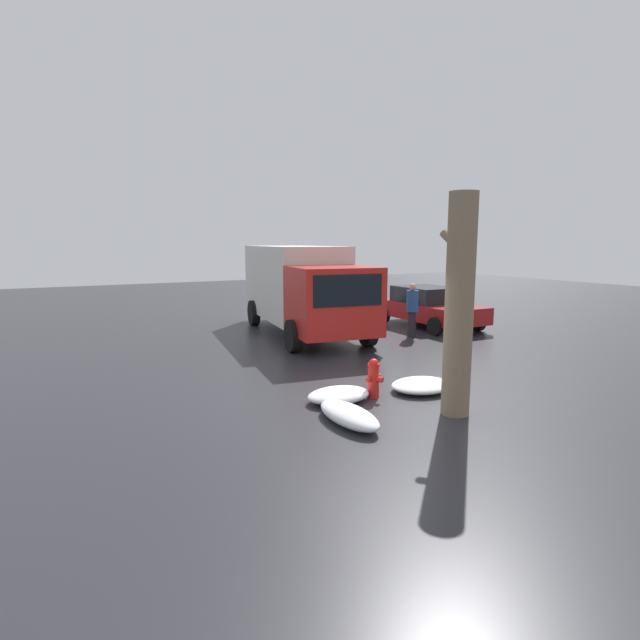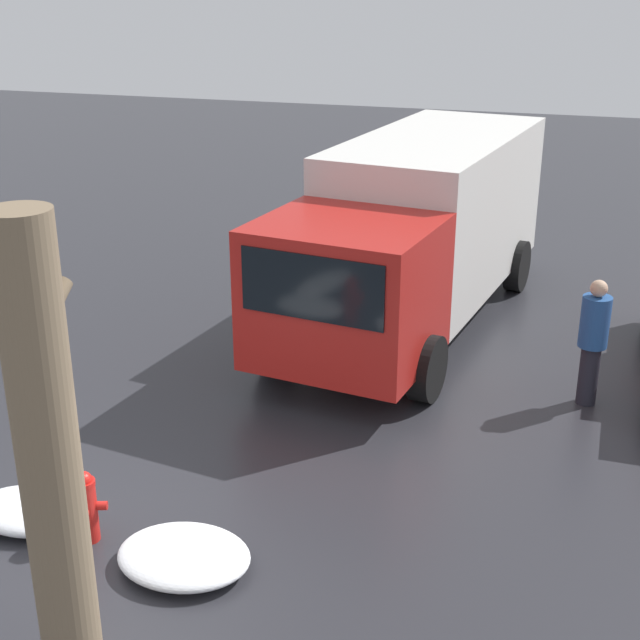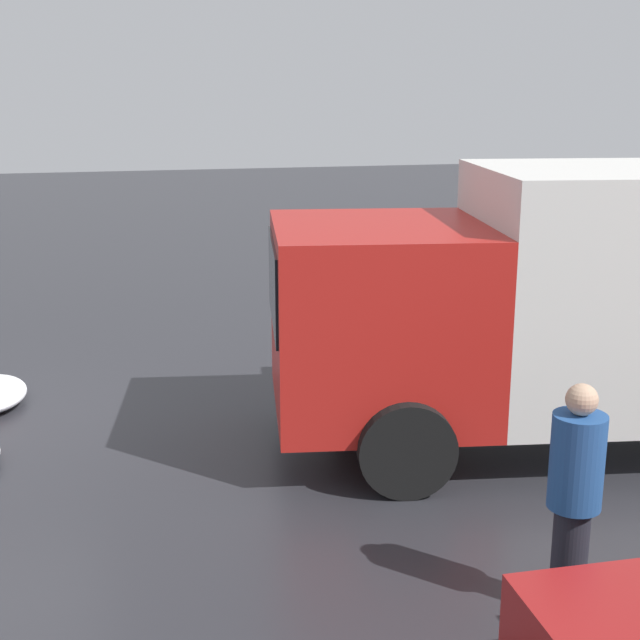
{
  "view_description": "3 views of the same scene",
  "coord_description": "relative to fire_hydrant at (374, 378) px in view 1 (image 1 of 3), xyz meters",
  "views": [
    {
      "loc": [
        -7.69,
        5.39,
        2.99
      ],
      "look_at": [
        3.28,
        -0.61,
        1.03
      ],
      "focal_mm": 28.0,
      "sensor_mm": 36.0,
      "label": 1
    },
    {
      "loc": [
        -6.47,
        -4.43,
        5.33
      ],
      "look_at": [
        3.56,
        -1.32,
        1.17
      ],
      "focal_mm": 50.0,
      "sensor_mm": 36.0,
      "label": 2
    },
    {
      "loc": [
        1.6,
        -9.73,
        3.64
      ],
      "look_at": [
        3.8,
        -0.4,
        1.1
      ],
      "focal_mm": 50.0,
      "sensor_mm": 36.0,
      "label": 3
    }
  ],
  "objects": [
    {
      "name": "fire_hydrant",
      "position": [
        0.0,
        0.0,
        0.0
      ],
      "size": [
        0.33,
        0.43,
        0.77
      ],
      "rotation": [
        0.0,
        0.0,
        3.48
      ],
      "color": "red",
      "rests_on": "ground_plane"
    },
    {
      "name": "snow_pile_by_tree",
      "position": [
        -0.12,
        -1.1,
        -0.28
      ],
      "size": [
        1.05,
        1.3,
        0.24
      ],
      "color": "white",
      "rests_on": "ground_plane"
    },
    {
      "name": "delivery_truck",
      "position": [
        6.86,
        -1.9,
        1.16
      ],
      "size": [
        7.47,
        3.34,
        2.85
      ],
      "rotation": [
        0.0,
        0.0,
        1.42
      ],
      "color": "red",
      "rests_on": "ground_plane"
    },
    {
      "name": "ground_plane",
      "position": [
        0.0,
        0.0,
        -0.4
      ],
      "size": [
        60.0,
        60.0,
        0.0
      ],
      "primitive_type": "plane",
      "color": "#28282D"
    },
    {
      "name": "parked_car",
      "position": [
        5.89,
        -6.41,
        0.33
      ],
      "size": [
        4.31,
        2.11,
        1.41
      ],
      "rotation": [
        0.0,
        0.0,
        1.55
      ],
      "color": "maroon",
      "rests_on": "ground_plane"
    },
    {
      "name": "snow_pile_by_hydrant",
      "position": [
        -0.96,
        1.17,
        -0.25
      ],
      "size": [
        1.55,
        0.64,
        0.29
      ],
      "color": "white",
      "rests_on": "ground_plane"
    },
    {
      "name": "tree_trunk",
      "position": [
        -1.45,
        -0.72,
        1.52
      ],
      "size": [
        0.74,
        0.49,
        3.81
      ],
      "color": "#7F6B51",
      "rests_on": "ground_plane"
    },
    {
      "name": "pedestrian",
      "position": [
        4.6,
        -4.66,
        0.53
      ],
      "size": [
        0.37,
        0.37,
        1.71
      ],
      "rotation": [
        0.0,
        0.0,
        1.77
      ],
      "color": "#23232D",
      "rests_on": "ground_plane"
    },
    {
      "name": "snow_pile_curbside",
      "position": [
        0.09,
        0.73,
        -0.26
      ],
      "size": [
        0.85,
        1.25,
        0.27
      ],
      "color": "white",
      "rests_on": "ground_plane"
    }
  ]
}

